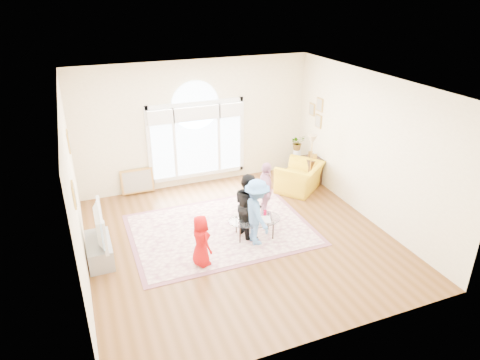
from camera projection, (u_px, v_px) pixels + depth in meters
name	position (u px, v px, depth m)	size (l,w,h in m)	color
ground	(240.00, 239.00, 8.88)	(6.00, 6.00, 0.00)	#583413
room_shell	(198.00, 128.00, 10.61)	(6.00, 6.00, 6.00)	#FDF1C5
area_rug	(221.00, 230.00, 9.19)	(3.60, 2.60, 0.02)	beige
rug_border	(221.00, 230.00, 9.19)	(3.80, 2.80, 0.01)	#834A55
tv_console	(99.00, 250.00, 8.12)	(0.45, 1.00, 0.42)	gray
television	(96.00, 226.00, 7.90)	(0.18, 1.16, 0.67)	black
coffee_table	(255.00, 220.00, 8.80)	(1.19, 0.87, 0.54)	silver
armchair	(300.00, 177.00, 10.82)	(1.10, 0.96, 0.72)	gold
side_cabinet	(311.00, 170.00, 11.26)	(0.40, 0.50, 0.70)	black
floor_lamp	(312.00, 144.00, 10.36)	(0.29, 0.29, 1.51)	black
plant_pedestal	(296.00, 162.00, 11.80)	(0.20, 0.20, 0.70)	white
potted_plant	(298.00, 142.00, 11.56)	(0.38, 0.33, 0.42)	#33722D
leaning_picture	(139.00, 193.00, 10.79)	(0.80, 0.05, 0.62)	tan
child_red	(201.00, 241.00, 7.84)	(0.50, 0.32, 1.02)	#B40B0D
child_black	(248.00, 205.00, 8.76)	(0.66, 0.51, 1.36)	black
child_pink	(266.00, 191.00, 9.34)	(0.79, 0.33, 1.34)	pink
child_blue	(257.00, 212.00, 8.44)	(0.90, 0.52, 1.39)	#5288CD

